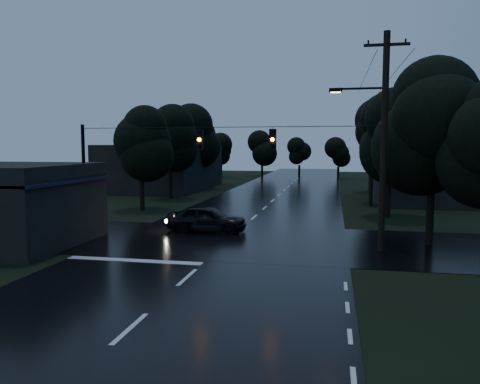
% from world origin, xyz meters
% --- Properties ---
extents(ground, '(160.00, 160.00, 0.00)m').
position_xyz_m(ground, '(0.00, 0.00, 0.00)').
color(ground, black).
rests_on(ground, ground).
extents(main_road, '(12.00, 120.00, 0.02)m').
position_xyz_m(main_road, '(0.00, 30.00, 0.00)').
color(main_road, black).
rests_on(main_road, ground).
extents(cross_street, '(60.00, 9.00, 0.02)m').
position_xyz_m(cross_street, '(0.00, 12.00, 0.00)').
color(cross_street, black).
rests_on(cross_street, ground).
extents(building_far_right, '(10.00, 14.00, 4.40)m').
position_xyz_m(building_far_right, '(14.00, 34.00, 2.20)').
color(building_far_right, black).
rests_on(building_far_right, ground).
extents(building_far_left, '(10.00, 16.00, 5.00)m').
position_xyz_m(building_far_left, '(-14.00, 40.00, 2.50)').
color(building_far_left, black).
rests_on(building_far_left, ground).
extents(utility_pole_main, '(3.50, 0.30, 10.00)m').
position_xyz_m(utility_pole_main, '(7.41, 11.00, 5.26)').
color(utility_pole_main, black).
rests_on(utility_pole_main, ground).
extents(utility_pole_far, '(2.00, 0.30, 7.50)m').
position_xyz_m(utility_pole_far, '(8.30, 28.00, 3.88)').
color(utility_pole_far, black).
rests_on(utility_pole_far, ground).
extents(anchor_pole_left, '(0.18, 0.18, 6.00)m').
position_xyz_m(anchor_pole_left, '(-7.50, 11.00, 3.00)').
color(anchor_pole_left, black).
rests_on(anchor_pole_left, ground).
extents(span_signals, '(15.00, 0.37, 1.12)m').
position_xyz_m(span_signals, '(0.56, 10.99, 5.24)').
color(span_signals, black).
rests_on(span_signals, ground).
extents(tree_corner_near, '(4.48, 4.48, 9.44)m').
position_xyz_m(tree_corner_near, '(10.00, 13.00, 5.99)').
color(tree_corner_near, black).
rests_on(tree_corner_near, ground).
extents(tree_left_a, '(3.92, 3.92, 8.26)m').
position_xyz_m(tree_left_a, '(-9.00, 22.00, 5.24)').
color(tree_left_a, black).
rests_on(tree_left_a, ground).
extents(tree_left_b, '(4.20, 4.20, 8.85)m').
position_xyz_m(tree_left_b, '(-9.60, 30.00, 5.62)').
color(tree_left_b, black).
rests_on(tree_left_b, ground).
extents(tree_left_c, '(4.48, 4.48, 9.44)m').
position_xyz_m(tree_left_c, '(-10.20, 40.00, 5.99)').
color(tree_left_c, black).
rests_on(tree_left_c, ground).
extents(tree_right_a, '(4.20, 4.20, 8.85)m').
position_xyz_m(tree_right_a, '(9.00, 22.00, 5.62)').
color(tree_right_a, black).
rests_on(tree_right_a, ground).
extents(tree_right_b, '(4.48, 4.48, 9.44)m').
position_xyz_m(tree_right_b, '(9.60, 30.00, 5.99)').
color(tree_right_b, black).
rests_on(tree_right_b, ground).
extents(tree_right_c, '(4.76, 4.76, 10.03)m').
position_xyz_m(tree_right_c, '(10.20, 40.00, 6.37)').
color(tree_right_c, black).
rests_on(tree_right_c, ground).
extents(car, '(4.58, 1.99, 1.54)m').
position_xyz_m(car, '(-1.74, 14.17, 0.77)').
color(car, black).
rests_on(car, ground).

